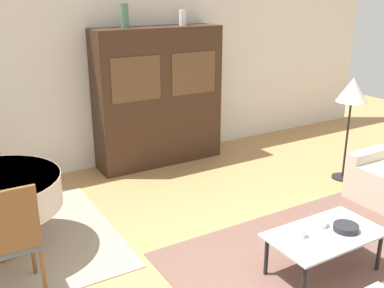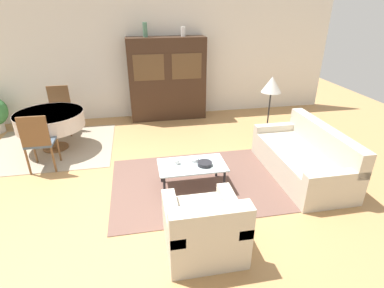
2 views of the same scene
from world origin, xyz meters
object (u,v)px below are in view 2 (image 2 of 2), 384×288
armchair (204,229)px  dining_chair_far (60,107)px  dining_chair_near (38,139)px  vase_short (183,32)px  couch (304,159)px  display_cabinet (167,79)px  dining_table (50,120)px  bowl_small (194,159)px  cup (177,161)px  floor_lamp (271,87)px  bowl (205,164)px  vase_tall (145,30)px  coffee_table (192,167)px

armchair → dining_chair_far: (-2.30, 4.00, 0.28)m
dining_chair_near → vase_short: vase_short is taller
couch → display_cabinet: bearing=30.8°
display_cabinet → vase_short: 1.14m
couch → dining_chair_near: 4.41m
dining_table → display_cabinet: bearing=29.3°
dining_table → bowl_small: dining_table is taller
cup → floor_lamp: bearing=32.8°
armchair → bowl: 1.29m
floor_lamp → vase_tall: vase_tall is taller
bowl → dining_table: bearing=143.7°
coffee_table → bowl_small: 0.15m
couch → floor_lamp: (-0.07, 1.36, 0.85)m
dining_chair_near → bowl_small: (2.46, -0.87, -0.16)m
cup → bowl_small: size_ratio=0.56×
floor_lamp → cup: 2.54m
couch → vase_short: (-1.49, 3.17, 1.73)m
vase_short → cup: bearing=-101.4°
display_cabinet → cup: display_cabinet is taller
display_cabinet → vase_short: (0.40, 0.00, 1.07)m
dining_table → floor_lamp: 4.29m
couch → vase_short: size_ratio=9.44×
coffee_table → dining_chair_near: 2.61m
dining_chair_far → bowl_small: bearing=133.7°
dining_chair_near → bowl_small: size_ratio=6.59×
vase_tall → vase_short: size_ratio=1.50×
dining_chair_near → bowl_small: dining_chair_near is taller
cup → bowl_small: bearing=11.8°
cup → dining_chair_far: bearing=129.7°
display_cabinet → dining_chair_far: display_cabinet is taller
coffee_table → dining_chair_near: (-2.41, 0.99, 0.22)m
armchair → cup: (-0.12, 1.38, 0.14)m
dining_chair_far → display_cabinet: bearing=-168.2°
dining_chair_near → dining_chair_far: bearing=90.0°
couch → armchair: couch is taller
cup → bowl: bearing=-17.2°
floor_lamp → vase_tall: (-2.27, 1.81, 0.93)m
display_cabinet → bowl_small: display_cabinet is taller
armchair → vase_short: (0.51, 4.51, 1.73)m
cup → vase_short: size_ratio=0.42×
dining_chair_near → vase_short: size_ratio=4.94×
armchair → vase_tall: vase_tall is taller
dining_table → bowl_small: (2.46, -1.72, -0.18)m
display_cabinet → bowl: 3.31m
dining_chair_far → cup: size_ratio=11.83×
armchair → vase_tall: bearing=94.3°
display_cabinet → bowl: bearing=-86.9°
couch → vase_short: vase_short is taller
coffee_table → dining_table: (-2.41, 1.85, 0.24)m
dining_chair_far → cup: (2.18, -2.63, -0.14)m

